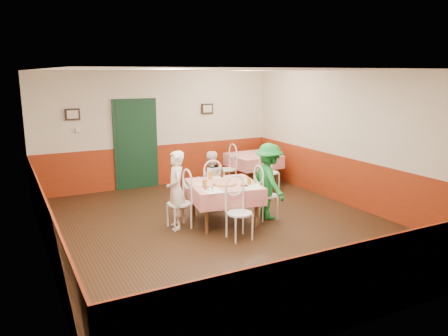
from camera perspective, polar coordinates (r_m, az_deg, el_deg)
name	(u,v)px	position (r m, az deg, el deg)	size (l,w,h in m)	color
floor	(224,227)	(8.03, 0.04, -7.73)	(7.00, 7.00, 0.00)	black
ceiling	(224,70)	(7.54, 0.04, 12.69)	(7.00, 7.00, 0.00)	white
back_wall	(159,129)	(10.85, -8.53, 5.05)	(6.00, 0.10, 2.80)	beige
front_wall	(376,204)	(4.91, 19.26, -4.44)	(6.00, 0.10, 2.80)	beige
left_wall	(40,169)	(6.84, -22.87, -0.07)	(0.10, 7.00, 2.80)	beige
right_wall	(353,140)	(9.41, 16.52, 3.56)	(0.10, 7.00, 2.80)	beige
wainscot_back	(160,165)	(10.99, -8.36, 0.38)	(6.00, 0.03, 1.00)	maroon
wainscot_front	(369,281)	(5.24, 18.42, -13.88)	(6.00, 0.03, 1.00)	maroon
wainscot_left	(47,227)	(7.08, -22.13, -7.19)	(0.03, 7.00, 1.00)	maroon
wainscot_right	(350,182)	(9.57, 16.13, -1.78)	(0.03, 7.00, 1.00)	maroon
door	(136,145)	(10.68, -11.43, 2.92)	(0.96, 0.06, 2.10)	black
picture_left	(72,114)	(10.29, -19.18, 6.63)	(0.32, 0.03, 0.26)	black
picture_right	(207,109)	(11.24, -2.19, 7.74)	(0.32, 0.03, 0.26)	black
thermostat	(78,130)	(10.34, -18.49, 4.75)	(0.10, 0.03, 0.10)	white
main_table	(224,203)	(8.15, 0.00, -4.64)	(1.22, 1.22, 0.77)	red
second_table	(253,169)	(10.98, 3.83, -0.19)	(1.12, 1.12, 0.77)	red
chair_left	(179,204)	(7.92, -5.89, -4.65)	(0.42, 0.42, 0.90)	white
chair_right	(266,196)	(8.41, 5.53, -3.61)	(0.42, 0.42, 0.90)	white
chair_far	(211,188)	(8.91, -1.68, -2.65)	(0.42, 0.42, 0.90)	white
chair_near	(240,213)	(7.36, 2.04, -5.93)	(0.42, 0.42, 0.90)	white
chair_second_a	(227,170)	(10.60, 0.37, -0.20)	(0.42, 0.42, 0.90)	white
chair_second_b	(270,173)	(10.34, 5.99, -0.59)	(0.42, 0.42, 0.90)	white
pizza	(225,184)	(7.97, 0.12, -2.05)	(0.43, 0.43, 0.03)	#B74723
plate_left	(200,184)	(7.94, -3.10, -2.17)	(0.25, 0.25, 0.01)	white
plate_right	(246,181)	(8.19, 2.90, -1.72)	(0.25, 0.25, 0.01)	white
plate_far	(217,178)	(8.43, -0.93, -1.30)	(0.25, 0.25, 0.01)	white
glass_a	(205,184)	(7.69, -2.56, -2.12)	(0.08, 0.08, 0.15)	#BF7219
glass_b	(249,181)	(7.94, 3.31, -1.76)	(0.07, 0.07, 0.12)	#BF7219
glass_c	(210,175)	(8.36, -1.80, -0.98)	(0.08, 0.08, 0.14)	#BF7219
beer_bottle	(222,173)	(8.42, -0.29, -0.67)	(0.05, 0.05, 0.20)	#381C0A
shaker_a	(208,189)	(7.52, -2.11, -2.70)	(0.04, 0.04, 0.09)	silver
shaker_b	(212,189)	(7.48, -1.54, -2.78)	(0.04, 0.04, 0.09)	silver
shaker_c	(205,188)	(7.58, -2.44, -2.58)	(0.04, 0.04, 0.09)	#B23319
menu_left	(212,191)	(7.55, -1.53, -2.97)	(0.30, 0.40, 0.00)	white
menu_right	(252,187)	(7.82, 3.74, -2.45)	(0.30, 0.40, 0.00)	white
wallet	(244,186)	(7.84, 2.68, -2.32)	(0.11, 0.09, 0.02)	black
diner_left	(176,190)	(7.84, -6.29, -2.88)	(0.52, 0.34, 1.41)	gray
diner_far	(211,180)	(8.91, -1.77, -1.61)	(0.59, 0.46, 1.21)	gray
diner_right	(269,181)	(8.36, 5.88, -1.73)	(0.94, 0.54, 1.46)	gray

